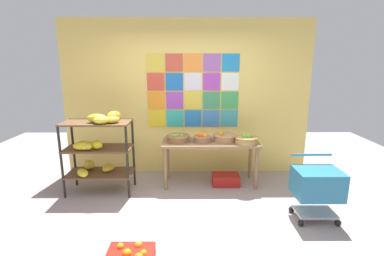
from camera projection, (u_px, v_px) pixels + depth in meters
ground at (185, 223)px, 3.50m from camera, size 9.42×9.42×0.00m
back_wall_with_art at (187, 99)px, 4.89m from camera, size 4.29×0.07×2.69m
banana_shelf_unit at (97, 146)px, 4.19m from camera, size 0.99×0.57×1.25m
display_table at (210, 147)px, 4.53m from camera, size 1.55×0.58×0.73m
fruit_basket_centre at (202, 138)px, 4.46m from camera, size 0.28×0.28×0.16m
fruit_basket_back_right at (246, 139)px, 4.38m from camera, size 0.37×0.37×0.16m
fruit_basket_back_left at (178, 138)px, 4.48m from camera, size 0.38×0.38×0.13m
fruit_basket_right at (225, 137)px, 4.52m from camera, size 0.40×0.40×0.16m
produce_crate_under_table at (226, 179)px, 4.61m from camera, size 0.44×0.31×0.17m
shopping_cart at (317, 185)px, 3.50m from camera, size 0.56×0.47×0.80m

